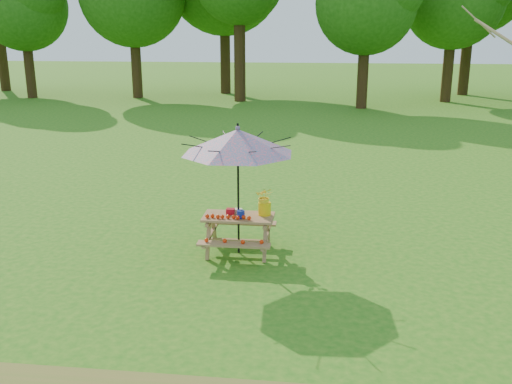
# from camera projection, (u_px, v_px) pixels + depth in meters

# --- Properties ---
(ground) EXTENTS (120.00, 120.00, 0.00)m
(ground) POSITION_uv_depth(u_px,v_px,m) (395.00, 299.00, 8.16)
(ground) COLOR #226D14
(ground) RESTS_ON ground
(picnic_table) EXTENTS (1.20, 1.32, 0.67)m
(picnic_table) POSITION_uv_depth(u_px,v_px,m) (239.00, 235.00, 9.76)
(picnic_table) COLOR #9D7347
(picnic_table) RESTS_ON ground
(patio_umbrella) EXTENTS (2.42, 2.42, 2.25)m
(patio_umbrella) POSITION_uv_depth(u_px,v_px,m) (238.00, 142.00, 9.32)
(patio_umbrella) COLOR black
(patio_umbrella) RESTS_ON ground
(produce_bins) EXTENTS (0.34, 0.40, 0.13)m
(produce_bins) POSITION_uv_depth(u_px,v_px,m) (237.00, 212.00, 9.67)
(produce_bins) COLOR #AF0E1E
(produce_bins) RESTS_ON picnic_table
(tomatoes_row) EXTENTS (0.77, 0.13, 0.07)m
(tomatoes_row) POSITION_uv_depth(u_px,v_px,m) (228.00, 217.00, 9.50)
(tomatoes_row) COLOR red
(tomatoes_row) RESTS_ON picnic_table
(flower_bucket) EXTENTS (0.30, 0.26, 0.49)m
(flower_bucket) POSITION_uv_depth(u_px,v_px,m) (265.00, 200.00, 9.65)
(flower_bucket) COLOR yellow
(flower_bucket) RESTS_ON picnic_table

